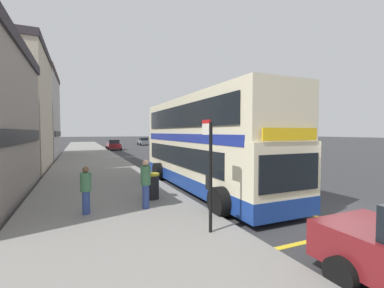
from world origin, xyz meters
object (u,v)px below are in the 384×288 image
at_px(parked_car_maroon_behind, 114,145).
at_px(pedestrian_further_back, 146,182).
at_px(pedestrian_waiting_near_sign, 86,188).
at_px(litter_bin, 151,186).
at_px(double_decker_bus, 204,147).
at_px(parked_car_grey_distant, 144,141).
at_px(bus_stop_sign, 209,167).

relative_size(parked_car_maroon_behind, pedestrian_further_back, 2.49).
bearing_deg(parked_car_maroon_behind, pedestrian_waiting_near_sign, 80.43).
height_order(pedestrian_further_back, litter_bin, pedestrian_further_back).
bearing_deg(litter_bin, pedestrian_waiting_near_sign, -156.76).
xyz_separation_m(double_decker_bus, pedestrian_further_back, (-3.49, -2.55, -1.01)).
bearing_deg(double_decker_bus, litter_bin, -155.21).
xyz_separation_m(parked_car_grey_distant, pedestrian_waiting_near_sign, (-12.42, -45.38, 0.17)).
relative_size(pedestrian_waiting_near_sign, litter_bin, 1.53).
height_order(pedestrian_waiting_near_sign, pedestrian_further_back, pedestrian_further_back).
distance_m(bus_stop_sign, pedestrian_further_back, 3.03).
bearing_deg(pedestrian_waiting_near_sign, litter_bin, 23.24).
distance_m(double_decker_bus, parked_car_maroon_behind, 30.36).
distance_m(double_decker_bus, pedestrian_waiting_near_sign, 6.02).
height_order(parked_car_grey_distant, pedestrian_further_back, pedestrian_further_back).
xyz_separation_m(double_decker_bus, parked_car_maroon_behind, (-0.63, 30.33, -1.27)).
relative_size(parked_car_maroon_behind, parked_car_grey_distant, 1.00).
height_order(bus_stop_sign, pedestrian_further_back, bus_stop_sign).
height_order(parked_car_maroon_behind, parked_car_grey_distant, same).
distance_m(parked_car_maroon_behind, parked_car_grey_distant, 14.76).
bearing_deg(bus_stop_sign, double_decker_bus, 65.18).
height_order(double_decker_bus, pedestrian_further_back, double_decker_bus).
bearing_deg(double_decker_bus, pedestrian_further_back, -143.84).
xyz_separation_m(pedestrian_further_back, litter_bin, (0.51, 1.18, -0.41)).
xyz_separation_m(pedestrian_waiting_near_sign, litter_bin, (2.42, 1.04, -0.32)).
height_order(parked_car_grey_distant, pedestrian_waiting_near_sign, pedestrian_waiting_near_sign).
distance_m(parked_car_grey_distant, pedestrian_waiting_near_sign, 47.05).
bearing_deg(pedestrian_further_back, litter_bin, 66.46).
bearing_deg(pedestrian_further_back, double_decker_bus, 36.16).
bearing_deg(parked_car_grey_distant, pedestrian_further_back, -104.40).
relative_size(double_decker_bus, parked_car_maroon_behind, 2.69).
height_order(bus_stop_sign, pedestrian_waiting_near_sign, bus_stop_sign).
bearing_deg(bus_stop_sign, pedestrian_waiting_near_sign, 136.01).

